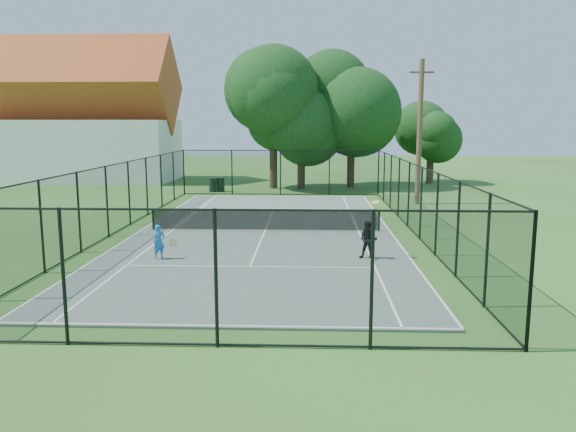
{
  "coord_description": "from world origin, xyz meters",
  "views": [
    {
      "loc": [
        1.95,
        -24.3,
        4.71
      ],
      "look_at": [
        1.12,
        -3.0,
        1.2
      ],
      "focal_mm": 35.0,
      "sensor_mm": 36.0,
      "label": 1
    }
  ],
  "objects_px": {
    "tennis_net": "(265,219)",
    "player_black": "(368,240)",
    "utility_pole": "(420,132)",
    "trash_bin_right": "(221,184)",
    "trash_bin_left": "(213,185)",
    "player_blue": "(159,242)"
  },
  "relations": [
    {
      "from": "tennis_net",
      "to": "player_black",
      "type": "height_order",
      "value": "player_black"
    },
    {
      "from": "tennis_net",
      "to": "trash_bin_left",
      "type": "relative_size",
      "value": 10.41
    },
    {
      "from": "player_blue",
      "to": "player_black",
      "type": "xyz_separation_m",
      "value": [
        7.26,
        0.29,
        0.07
      ]
    },
    {
      "from": "trash_bin_left",
      "to": "trash_bin_right",
      "type": "relative_size",
      "value": 0.99
    },
    {
      "from": "tennis_net",
      "to": "trash_bin_left",
      "type": "distance_m",
      "value": 15.31
    },
    {
      "from": "utility_pole",
      "to": "player_black",
      "type": "relative_size",
      "value": 4.14
    },
    {
      "from": "trash_bin_left",
      "to": "player_black",
      "type": "height_order",
      "value": "player_black"
    },
    {
      "from": "player_blue",
      "to": "player_black",
      "type": "distance_m",
      "value": 7.27
    },
    {
      "from": "utility_pole",
      "to": "player_black",
      "type": "xyz_separation_m",
      "value": [
        -4.33,
        -14.15,
        -3.52
      ]
    },
    {
      "from": "trash_bin_right",
      "to": "player_black",
      "type": "height_order",
      "value": "player_black"
    },
    {
      "from": "utility_pole",
      "to": "trash_bin_left",
      "type": "bearing_deg",
      "value": 157.21
    },
    {
      "from": "trash_bin_left",
      "to": "player_blue",
      "type": "height_order",
      "value": "player_blue"
    },
    {
      "from": "trash_bin_left",
      "to": "utility_pole",
      "type": "xyz_separation_m",
      "value": [
        13.16,
        -5.53,
        3.76
      ]
    },
    {
      "from": "trash_bin_right",
      "to": "utility_pole",
      "type": "distance_m",
      "value": 14.38
    },
    {
      "from": "utility_pole",
      "to": "player_blue",
      "type": "xyz_separation_m",
      "value": [
        -11.59,
        -14.44,
        -3.59
      ]
    },
    {
      "from": "trash_bin_left",
      "to": "player_blue",
      "type": "relative_size",
      "value": 0.8
    },
    {
      "from": "tennis_net",
      "to": "trash_bin_right",
      "type": "bearing_deg",
      "value": 106.28
    },
    {
      "from": "trash_bin_right",
      "to": "player_blue",
      "type": "distance_m",
      "value": 20.21
    },
    {
      "from": "trash_bin_left",
      "to": "trash_bin_right",
      "type": "height_order",
      "value": "trash_bin_right"
    },
    {
      "from": "trash_bin_left",
      "to": "player_blue",
      "type": "distance_m",
      "value": 20.03
    },
    {
      "from": "trash_bin_left",
      "to": "trash_bin_right",
      "type": "xyz_separation_m",
      "value": [
        0.52,
        0.21,
        0.01
      ]
    },
    {
      "from": "trash_bin_right",
      "to": "tennis_net",
      "type": "bearing_deg",
      "value": -73.72
    }
  ]
}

